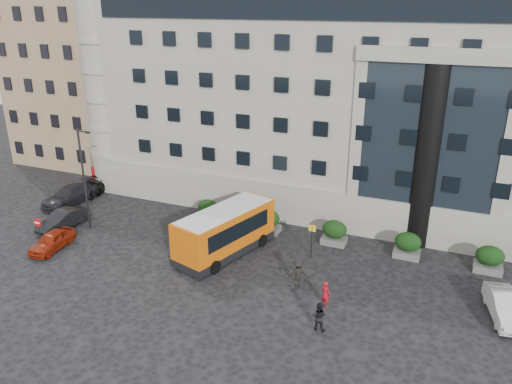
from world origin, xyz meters
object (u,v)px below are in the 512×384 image
(parked_car_d, at_px, (98,183))
(minibus, at_px, (225,230))
(hedge_e, at_px, (489,259))
(red_truck, at_px, (121,166))
(hedge_b, at_px, (268,221))
(parked_car_c, at_px, (69,195))
(white_taxi, at_px, (505,306))
(hedge_d, at_px, (408,245))
(bus_stop_sign, at_px, (312,236))
(parked_car_b, at_px, (63,220))
(hedge_a, at_px, (208,210))
(street_lamp, at_px, (84,176))
(pedestrian_b, at_px, (319,316))
(pedestrian_a, at_px, (325,294))
(hedge_c, at_px, (334,232))
(no_entry_sign, at_px, (38,227))
(parked_car_a, at_px, (52,241))
(pedestrian_c, at_px, (298,273))

(parked_car_d, bearing_deg, minibus, -26.92)
(hedge_e, bearing_deg, parked_car_d, 176.15)
(hedge_e, xyz_separation_m, minibus, (-17.11, -4.43, 0.88))
(hedge_e, height_order, red_truck, red_truck)
(hedge_b, xyz_separation_m, parked_car_c, (-18.20, -1.45, -0.15))
(parked_car_c, xyz_separation_m, white_taxi, (34.58, -3.78, -0.06))
(hedge_d, distance_m, parked_car_d, 28.69)
(minibus, relative_size, parked_car_c, 1.55)
(bus_stop_sign, bearing_deg, parked_car_b, -171.69)
(hedge_a, height_order, bus_stop_sign, bus_stop_sign)
(hedge_d, bearing_deg, street_lamp, -168.47)
(pedestrian_b, bearing_deg, parked_car_d, -27.73)
(minibus, height_order, pedestrian_a, minibus)
(hedge_e, bearing_deg, hedge_c, 180.00)
(parked_car_c, bearing_deg, no_entry_sign, -55.30)
(parked_car_a, bearing_deg, bus_stop_sign, 13.85)
(bus_stop_sign, distance_m, parked_car_a, 18.55)
(hedge_e, bearing_deg, pedestrian_a, -137.56)
(white_taxi, bearing_deg, parked_car_b, 168.24)
(pedestrian_c, bearing_deg, hedge_d, -159.38)
(pedestrian_c, bearing_deg, pedestrian_b, 94.53)
(pedestrian_b, bearing_deg, hedge_c, -81.12)
(parked_car_a, xyz_separation_m, parked_car_b, (-1.85, 3.06, 0.05))
(bus_stop_sign, bearing_deg, pedestrian_a, -65.04)
(bus_stop_sign, distance_m, white_taxi, 12.37)
(hedge_a, height_order, hedge_b, same)
(hedge_e, relative_size, pedestrian_a, 1.11)
(hedge_e, distance_m, street_lamp, 29.34)
(street_lamp, bearing_deg, minibus, 1.83)
(red_truck, bearing_deg, parked_car_c, -91.75)
(hedge_a, xyz_separation_m, minibus, (3.69, -4.43, 0.88))
(parked_car_c, bearing_deg, red_truck, 92.89)
(street_lamp, height_order, bus_stop_sign, street_lamp)
(hedge_d, xyz_separation_m, pedestrian_c, (-5.80, -6.61, -0.01))
(no_entry_sign, relative_size, parked_car_c, 0.43)
(parked_car_c, height_order, pedestrian_c, pedestrian_c)
(hedge_a, xyz_separation_m, hedge_b, (5.20, 0.00, 0.00))
(hedge_a, distance_m, parked_car_a, 11.86)
(hedge_c, distance_m, street_lamp, 19.27)
(red_truck, relative_size, parked_car_a, 1.41)
(minibus, xyz_separation_m, white_taxi, (17.90, -0.80, -1.09))
(hedge_a, height_order, pedestrian_b, hedge_a)
(street_lamp, relative_size, minibus, 0.96)
(street_lamp, height_order, red_truck, street_lamp)
(white_taxi, height_order, pedestrian_c, pedestrian_c)
(hedge_c, distance_m, parked_car_d, 23.51)
(hedge_a, bearing_deg, white_taxi, -13.62)
(pedestrian_a, xyz_separation_m, pedestrian_b, (0.26, -2.30, 0.02))
(white_taxi, bearing_deg, parked_car_d, 155.25)
(hedge_c, bearing_deg, parked_car_b, -164.49)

